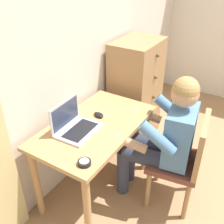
{
  "coord_description": "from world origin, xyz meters",
  "views": [
    {
      "loc": [
        -1.79,
        0.76,
        1.94
      ],
      "look_at": [
        -0.24,
        1.72,
        0.83
      ],
      "focal_mm": 42.79,
      "sensor_mm": 36.0,
      "label": 1
    }
  ],
  "objects_px": {
    "computer_mouse": "(99,115)",
    "desk_clock": "(84,163)",
    "chair": "(184,158)",
    "person_seated": "(164,135)",
    "laptop": "(74,125)",
    "desk": "(95,136)",
    "dresser": "(136,92)"
  },
  "relations": [
    {
      "from": "computer_mouse",
      "to": "desk_clock",
      "type": "height_order",
      "value": "computer_mouse"
    },
    {
      "from": "chair",
      "to": "person_seated",
      "type": "height_order",
      "value": "person_seated"
    },
    {
      "from": "laptop",
      "to": "computer_mouse",
      "type": "relative_size",
      "value": 3.51
    },
    {
      "from": "desk",
      "to": "computer_mouse",
      "type": "relative_size",
      "value": 10.7
    },
    {
      "from": "dresser",
      "to": "laptop",
      "type": "height_order",
      "value": "dresser"
    },
    {
      "from": "dresser",
      "to": "laptop",
      "type": "distance_m",
      "value": 1.11
    },
    {
      "from": "dresser",
      "to": "person_seated",
      "type": "height_order",
      "value": "person_seated"
    },
    {
      "from": "dresser",
      "to": "computer_mouse",
      "type": "relative_size",
      "value": 11.62
    },
    {
      "from": "desk_clock",
      "to": "dresser",
      "type": "bearing_deg",
      "value": 13.25
    },
    {
      "from": "computer_mouse",
      "to": "dresser",
      "type": "bearing_deg",
      "value": 19.15
    },
    {
      "from": "dresser",
      "to": "chair",
      "type": "height_order",
      "value": "dresser"
    },
    {
      "from": "dresser",
      "to": "laptop",
      "type": "xyz_separation_m",
      "value": [
        -1.09,
        -0.02,
        0.2
      ]
    },
    {
      "from": "laptop",
      "to": "computer_mouse",
      "type": "height_order",
      "value": "laptop"
    },
    {
      "from": "person_seated",
      "to": "computer_mouse",
      "type": "relative_size",
      "value": 11.92
    },
    {
      "from": "person_seated",
      "to": "laptop",
      "type": "distance_m",
      "value": 0.72
    },
    {
      "from": "laptop",
      "to": "chair",
      "type": "bearing_deg",
      "value": -62.04
    },
    {
      "from": "dresser",
      "to": "desk_clock",
      "type": "bearing_deg",
      "value": -166.75
    },
    {
      "from": "laptop",
      "to": "desk_clock",
      "type": "bearing_deg",
      "value": -132.41
    },
    {
      "from": "laptop",
      "to": "computer_mouse",
      "type": "distance_m",
      "value": 0.27
    },
    {
      "from": "person_seated",
      "to": "computer_mouse",
      "type": "bearing_deg",
      "value": 102.31
    },
    {
      "from": "desk",
      "to": "laptop",
      "type": "xyz_separation_m",
      "value": [
        -0.15,
        0.09,
        0.17
      ]
    },
    {
      "from": "desk_clock",
      "to": "chair",
      "type": "bearing_deg",
      "value": -34.81
    },
    {
      "from": "desk",
      "to": "dresser",
      "type": "distance_m",
      "value": 0.95
    },
    {
      "from": "laptop",
      "to": "desk_clock",
      "type": "relative_size",
      "value": 3.9
    },
    {
      "from": "desk",
      "to": "chair",
      "type": "height_order",
      "value": "chair"
    },
    {
      "from": "dresser",
      "to": "computer_mouse",
      "type": "bearing_deg",
      "value": -175.32
    },
    {
      "from": "desk",
      "to": "person_seated",
      "type": "bearing_deg",
      "value": -64.71
    },
    {
      "from": "dresser",
      "to": "person_seated",
      "type": "xyz_separation_m",
      "value": [
        -0.71,
        -0.62,
        0.09
      ]
    },
    {
      "from": "chair",
      "to": "person_seated",
      "type": "relative_size",
      "value": 0.73
    },
    {
      "from": "chair",
      "to": "desk",
      "type": "bearing_deg",
      "value": 111.06
    },
    {
      "from": "chair",
      "to": "laptop",
      "type": "height_order",
      "value": "laptop"
    },
    {
      "from": "desk",
      "to": "person_seated",
      "type": "xyz_separation_m",
      "value": [
        0.24,
        -0.5,
        0.06
      ]
    }
  ]
}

